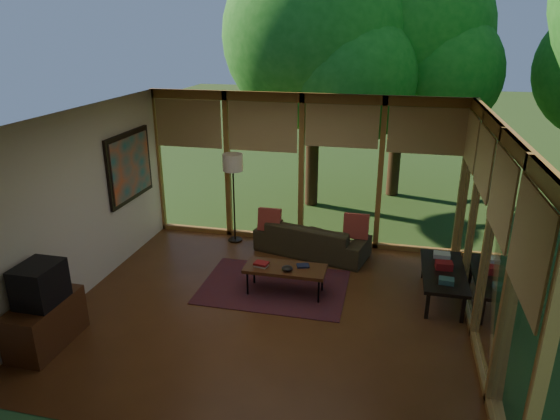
% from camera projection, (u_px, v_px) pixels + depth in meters
% --- Properties ---
extents(floor, '(5.50, 5.50, 0.00)m').
position_uv_depth(floor, '(267.00, 310.00, 7.01)').
color(floor, brown).
rests_on(floor, ground).
extents(ceiling, '(5.50, 5.50, 0.00)m').
position_uv_depth(ceiling, '(265.00, 118.00, 6.08)').
color(ceiling, silver).
rests_on(ceiling, ground).
extents(wall_left, '(0.04, 5.00, 2.70)m').
position_uv_depth(wall_left, '(80.00, 205.00, 7.13)').
color(wall_left, beige).
rests_on(wall_left, ground).
extents(wall_front, '(5.50, 0.04, 2.70)m').
position_uv_depth(wall_front, '(193.00, 324.00, 4.26)').
color(wall_front, beige).
rests_on(wall_front, ground).
extents(window_wall_back, '(5.50, 0.12, 2.70)m').
position_uv_depth(window_wall_back, '(301.00, 170.00, 8.83)').
color(window_wall_back, '#A27232').
rests_on(window_wall_back, ground).
extents(window_wall_right, '(0.12, 5.00, 2.70)m').
position_uv_depth(window_wall_right, '(488.00, 239.00, 5.97)').
color(window_wall_right, '#A27232').
rests_on(window_wall_right, ground).
extents(tree_nw, '(3.76, 3.76, 5.45)m').
position_uv_depth(tree_nw, '(315.00, 36.00, 10.05)').
color(tree_nw, '#3B2615').
rests_on(tree_nw, ground).
extents(tree_ne, '(3.70, 3.70, 5.47)m').
position_uv_depth(tree_ne, '(405.00, 33.00, 10.70)').
color(tree_ne, '#3B2615').
rests_on(tree_ne, ground).
extents(rug, '(2.19, 1.55, 0.01)m').
position_uv_depth(rug, '(274.00, 287.00, 7.63)').
color(rug, maroon).
rests_on(rug, floor).
extents(sofa, '(2.06, 1.19, 0.57)m').
position_uv_depth(sofa, '(312.00, 238.00, 8.68)').
color(sofa, '#362F1B').
rests_on(sofa, floor).
extents(pillow_left, '(0.39, 0.21, 0.41)m').
position_uv_depth(pillow_left, '(270.00, 220.00, 8.69)').
color(pillow_left, maroon).
rests_on(pillow_left, sofa).
extents(pillow_right, '(0.42, 0.22, 0.44)m').
position_uv_depth(pillow_right, '(356.00, 227.00, 8.37)').
color(pillow_right, maroon).
rests_on(pillow_right, sofa).
extents(ct_book_lower, '(0.21, 0.17, 0.03)m').
position_uv_depth(ct_book_lower, '(261.00, 265.00, 7.34)').
color(ct_book_lower, beige).
rests_on(ct_book_lower, coffee_table).
extents(ct_book_upper, '(0.22, 0.18, 0.03)m').
position_uv_depth(ct_book_upper, '(261.00, 263.00, 7.33)').
color(ct_book_upper, maroon).
rests_on(ct_book_upper, coffee_table).
extents(ct_book_side, '(0.21, 0.18, 0.03)m').
position_uv_depth(ct_book_side, '(303.00, 266.00, 7.33)').
color(ct_book_side, black).
rests_on(ct_book_side, coffee_table).
extents(ct_bowl, '(0.16, 0.16, 0.07)m').
position_uv_depth(ct_bowl, '(287.00, 268.00, 7.20)').
color(ct_bowl, black).
rests_on(ct_bowl, coffee_table).
extents(media_cabinet, '(0.50, 1.00, 0.60)m').
position_uv_depth(media_cabinet, '(46.00, 323.00, 6.16)').
color(media_cabinet, '#532C16').
rests_on(media_cabinet, floor).
extents(television, '(0.45, 0.55, 0.50)m').
position_uv_depth(television, '(40.00, 284.00, 5.96)').
color(television, black).
rests_on(television, media_cabinet).
extents(console_book_a, '(0.21, 0.16, 0.07)m').
position_uv_depth(console_book_a, '(446.00, 281.00, 6.78)').
color(console_book_a, '#315650').
rests_on(console_book_a, side_console).
extents(console_book_b, '(0.24, 0.18, 0.11)m').
position_uv_depth(console_book_b, '(444.00, 265.00, 7.19)').
color(console_book_b, maroon).
rests_on(console_book_b, side_console).
extents(console_book_c, '(0.25, 0.19, 0.07)m').
position_uv_depth(console_book_c, '(442.00, 255.00, 7.56)').
color(console_book_c, beige).
rests_on(console_book_c, side_console).
extents(floor_lamp, '(0.36, 0.36, 1.65)m').
position_uv_depth(floor_lamp, '(233.00, 168.00, 8.81)').
color(floor_lamp, black).
rests_on(floor_lamp, floor).
extents(coffee_table, '(1.20, 0.50, 0.43)m').
position_uv_depth(coffee_table, '(285.00, 269.00, 7.33)').
color(coffee_table, '#532C16').
rests_on(coffee_table, floor).
extents(side_console, '(0.60, 1.40, 0.46)m').
position_uv_depth(side_console, '(443.00, 273.00, 7.18)').
color(side_console, black).
rests_on(side_console, floor).
extents(wall_painting, '(0.06, 1.35, 1.15)m').
position_uv_depth(wall_painting, '(130.00, 166.00, 8.33)').
color(wall_painting, black).
rests_on(wall_painting, wall_left).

